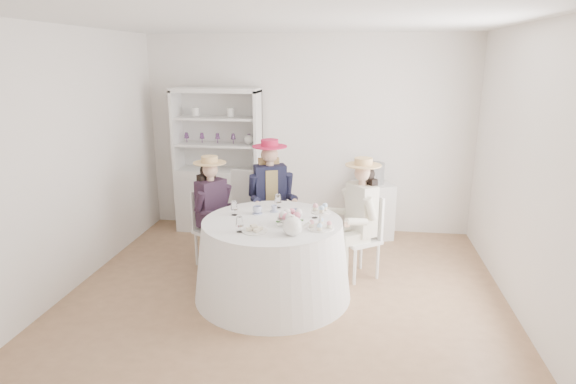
# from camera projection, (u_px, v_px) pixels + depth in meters

# --- Properties ---
(ground) EXTENTS (4.50, 4.50, 0.00)m
(ground) POSITION_uv_depth(u_px,v_px,m) (287.00, 289.00, 5.12)
(ground) COLOR #8B6645
(ground) RESTS_ON ground
(ceiling) EXTENTS (4.50, 4.50, 0.00)m
(ceiling) POSITION_uv_depth(u_px,v_px,m) (286.00, 21.00, 4.40)
(ceiling) COLOR white
(ceiling) RESTS_ON wall_back
(wall_back) EXTENTS (4.50, 0.00, 4.50)m
(wall_back) POSITION_uv_depth(u_px,v_px,m) (307.00, 135.00, 6.66)
(wall_back) COLOR white
(wall_back) RESTS_ON ground
(wall_front) EXTENTS (4.50, 0.00, 4.50)m
(wall_front) POSITION_uv_depth(u_px,v_px,m) (238.00, 237.00, 2.85)
(wall_front) COLOR white
(wall_front) RESTS_ON ground
(wall_left) EXTENTS (0.00, 4.50, 4.50)m
(wall_left) POSITION_uv_depth(u_px,v_px,m) (76.00, 159.00, 5.07)
(wall_left) COLOR white
(wall_left) RESTS_ON ground
(wall_right) EXTENTS (0.00, 4.50, 4.50)m
(wall_right) POSITION_uv_depth(u_px,v_px,m) (527.00, 173.00, 4.45)
(wall_right) COLOR white
(wall_right) RESTS_ON ground
(tea_table) EXTENTS (1.61, 1.61, 0.81)m
(tea_table) POSITION_uv_depth(u_px,v_px,m) (273.00, 258.00, 4.91)
(tea_table) COLOR white
(tea_table) RESTS_ON ground
(hutch) EXTENTS (1.22, 0.54, 1.99)m
(hutch) POSITION_uv_depth(u_px,v_px,m) (220.00, 181.00, 6.78)
(hutch) COLOR silver
(hutch) RESTS_ON ground
(side_table) EXTENTS (0.61, 0.61, 0.75)m
(side_table) POSITION_uv_depth(u_px,v_px,m) (372.00, 210.00, 6.56)
(side_table) COLOR silver
(side_table) RESTS_ON ground
(hatbox) EXTENTS (0.34, 0.34, 0.28)m
(hatbox) POSITION_uv_depth(u_px,v_px,m) (374.00, 173.00, 6.42)
(hatbox) COLOR black
(hatbox) RESTS_ON side_table
(guest_left) EXTENTS (0.56, 0.53, 1.31)m
(guest_left) POSITION_uv_depth(u_px,v_px,m) (213.00, 205.00, 5.54)
(guest_left) COLOR silver
(guest_left) RESTS_ON ground
(guest_mid) EXTENTS (0.55, 0.60, 1.45)m
(guest_mid) POSITION_uv_depth(u_px,v_px,m) (271.00, 192.00, 5.79)
(guest_mid) COLOR silver
(guest_mid) RESTS_ON ground
(guest_right) EXTENTS (0.58, 0.55, 1.36)m
(guest_right) POSITION_uv_depth(u_px,v_px,m) (360.00, 212.00, 5.23)
(guest_right) COLOR silver
(guest_right) RESTS_ON ground
(spare_chair) EXTENTS (0.51, 0.51, 1.02)m
(spare_chair) POSITION_uv_depth(u_px,v_px,m) (250.00, 204.00, 6.25)
(spare_chair) COLOR silver
(spare_chair) RESTS_ON ground
(teacup_a) EXTENTS (0.11, 0.11, 0.08)m
(teacup_a) POSITION_uv_depth(u_px,v_px,m) (257.00, 210.00, 5.00)
(teacup_a) COLOR white
(teacup_a) RESTS_ON tea_table
(teacup_b) EXTENTS (0.07, 0.07, 0.06)m
(teacup_b) POSITION_uv_depth(u_px,v_px,m) (274.00, 209.00, 5.08)
(teacup_b) COLOR white
(teacup_b) RESTS_ON tea_table
(teacup_c) EXTENTS (0.10, 0.10, 0.06)m
(teacup_c) POSITION_uv_depth(u_px,v_px,m) (295.00, 213.00, 4.94)
(teacup_c) COLOR white
(teacup_c) RESTS_ON tea_table
(flower_bowl) EXTENTS (0.23, 0.23, 0.06)m
(flower_bowl) POSITION_uv_depth(u_px,v_px,m) (289.00, 221.00, 4.70)
(flower_bowl) COLOR white
(flower_bowl) RESTS_ON tea_table
(flower_arrangement) EXTENTS (0.19, 0.19, 0.07)m
(flower_arrangement) POSITION_uv_depth(u_px,v_px,m) (289.00, 216.00, 4.67)
(flower_arrangement) COLOR pink
(flower_arrangement) RESTS_ON tea_table
(table_teapot) EXTENTS (0.26, 0.19, 0.20)m
(table_teapot) POSITION_uv_depth(u_px,v_px,m) (293.00, 226.00, 4.40)
(table_teapot) COLOR white
(table_teapot) RESTS_ON tea_table
(sandwich_plate) EXTENTS (0.24, 0.24, 0.05)m
(sandwich_plate) POSITION_uv_depth(u_px,v_px,m) (255.00, 230.00, 4.50)
(sandwich_plate) COLOR white
(sandwich_plate) RESTS_ON tea_table
(cupcake_stand) EXTENTS (0.25, 0.25, 0.24)m
(cupcake_stand) POSITION_uv_depth(u_px,v_px,m) (320.00, 220.00, 4.56)
(cupcake_stand) COLOR white
(cupcake_stand) RESTS_ON tea_table
(stemware_set) EXTENTS (0.91, 0.88, 0.15)m
(stemware_set) POSITION_uv_depth(u_px,v_px,m) (272.00, 214.00, 4.79)
(stemware_set) COLOR white
(stemware_set) RESTS_ON tea_table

